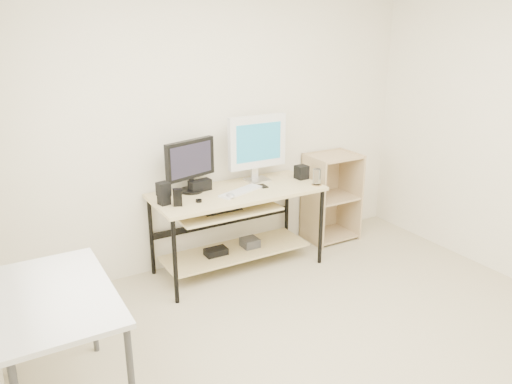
{
  "coord_description": "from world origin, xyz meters",
  "views": [
    {
      "loc": [
        -1.92,
        -2.0,
        2.13
      ],
      "look_at": [
        -0.02,
        1.3,
        0.84
      ],
      "focal_mm": 35.0,
      "sensor_mm": 36.0,
      "label": 1
    }
  ],
  "objects_px": {
    "side_table": "(56,306)",
    "audio_controller": "(178,197)",
    "black_monitor": "(190,163)",
    "desk": "(235,214)",
    "white_imac": "(257,144)",
    "shelf_unit": "(329,196)"
  },
  "relations": [
    {
      "from": "side_table",
      "to": "audio_controller",
      "type": "relative_size",
      "value": 6.99
    },
    {
      "from": "black_monitor",
      "to": "audio_controller",
      "type": "bearing_deg",
      "value": -147.28
    },
    {
      "from": "audio_controller",
      "to": "desk",
      "type": "bearing_deg",
      "value": 32.21
    },
    {
      "from": "desk",
      "to": "side_table",
      "type": "xyz_separation_m",
      "value": [
        -1.65,
        -1.06,
        0.13
      ]
    },
    {
      "from": "desk",
      "to": "white_imac",
      "type": "xyz_separation_m",
      "value": [
        0.32,
        0.16,
        0.56
      ]
    },
    {
      "from": "desk",
      "to": "black_monitor",
      "type": "relative_size",
      "value": 3.06
    },
    {
      "from": "desk",
      "to": "white_imac",
      "type": "distance_m",
      "value": 0.67
    },
    {
      "from": "desk",
      "to": "black_monitor",
      "type": "xyz_separation_m",
      "value": [
        -0.33,
        0.17,
        0.47
      ]
    },
    {
      "from": "audio_controller",
      "to": "white_imac",
      "type": "bearing_deg",
      "value": 38.01
    },
    {
      "from": "side_table",
      "to": "audio_controller",
      "type": "height_order",
      "value": "audio_controller"
    },
    {
      "from": "side_table",
      "to": "shelf_unit",
      "type": "height_order",
      "value": "shelf_unit"
    },
    {
      "from": "desk",
      "to": "shelf_unit",
      "type": "height_order",
      "value": "shelf_unit"
    },
    {
      "from": "black_monitor",
      "to": "audio_controller",
      "type": "distance_m",
      "value": 0.41
    },
    {
      "from": "side_table",
      "to": "white_imac",
      "type": "bearing_deg",
      "value": 31.65
    },
    {
      "from": "shelf_unit",
      "to": "white_imac",
      "type": "height_order",
      "value": "white_imac"
    },
    {
      "from": "shelf_unit",
      "to": "audio_controller",
      "type": "xyz_separation_m",
      "value": [
        -1.74,
        -0.27,
        0.37
      ]
    },
    {
      "from": "desk",
      "to": "white_imac",
      "type": "height_order",
      "value": "white_imac"
    },
    {
      "from": "desk",
      "to": "audio_controller",
      "type": "relative_size",
      "value": 10.48
    },
    {
      "from": "white_imac",
      "to": "audio_controller",
      "type": "height_order",
      "value": "white_imac"
    },
    {
      "from": "side_table",
      "to": "shelf_unit",
      "type": "bearing_deg",
      "value": 23.33
    },
    {
      "from": "side_table",
      "to": "black_monitor",
      "type": "xyz_separation_m",
      "value": [
        1.32,
        1.23,
        0.34
      ]
    },
    {
      "from": "shelf_unit",
      "to": "black_monitor",
      "type": "bearing_deg",
      "value": 179.61
    }
  ]
}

